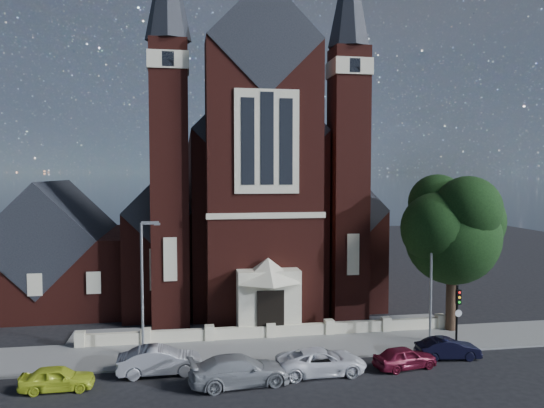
{
  "coord_description": "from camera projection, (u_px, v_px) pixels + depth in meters",
  "views": [
    {
      "loc": [
        -5.57,
        -27.35,
        10.92
      ],
      "look_at": [
        1.03,
        12.0,
        8.54
      ],
      "focal_mm": 35.0,
      "sensor_mm": 36.0,
      "label": 1
    }
  ],
  "objects": [
    {
      "name": "car_white_suv",
      "position": [
        321.0,
        361.0,
        28.73
      ],
      "size": [
        4.94,
        2.36,
        1.36
      ],
      "primitive_type": "imported",
      "rotation": [
        0.0,
        0.0,
        1.59
      ],
      "color": "white",
      "rests_on": "ground"
    },
    {
      "name": "forecourt_wall",
      "position": [
        270.0,
        338.0,
        34.9
      ],
      "size": [
        24.0,
        0.4,
        0.9
      ],
      "primitive_type": "cube",
      "color": "beige",
      "rests_on": "ground"
    },
    {
      "name": "car_silver_b",
      "position": [
        240.0,
        370.0,
        27.22
      ],
      "size": [
        5.46,
        2.75,
        1.52
      ],
      "primitive_type": "imported",
      "rotation": [
        0.0,
        0.0,
        1.69
      ],
      "color": "gray",
      "rests_on": "ground"
    },
    {
      "name": "car_navy",
      "position": [
        448.0,
        349.0,
        31.03
      ],
      "size": [
        3.77,
        1.54,
        1.22
      ],
      "primitive_type": "imported",
      "rotation": [
        0.0,
        0.0,
        1.5
      ],
      "color": "black",
      "rests_on": "ground"
    },
    {
      "name": "street_tree",
      "position": [
        456.0,
        231.0,
        35.78
      ],
      "size": [
        6.4,
        6.6,
        10.7
      ],
      "color": "black",
      "rests_on": "ground"
    },
    {
      "name": "traffic_signal",
      "position": [
        458.0,
        308.0,
        32.55
      ],
      "size": [
        0.28,
        0.42,
        4.0
      ],
      "color": "black",
      "rests_on": "ground"
    },
    {
      "name": "street_lamp_left",
      "position": [
        144.0,
        281.0,
        30.86
      ],
      "size": [
        1.16,
        0.22,
        8.09
      ],
      "color": "gray",
      "rests_on": "ground"
    },
    {
      "name": "car_dark_red",
      "position": [
        405.0,
        357.0,
        29.53
      ],
      "size": [
        3.81,
        2.09,
        1.23
      ],
      "primitive_type": "imported",
      "rotation": [
        0.0,
        0.0,
        1.76
      ],
      "color": "maroon",
      "rests_on": "ground"
    },
    {
      "name": "ground",
      "position": [
        254.0,
        306.0,
        43.27
      ],
      "size": [
        120.0,
        120.0,
        0.0
      ],
      "primitive_type": "plane",
      "color": "black",
      "rests_on": "ground"
    },
    {
      "name": "street_lamp_right",
      "position": [
        432.0,
        272.0,
        33.83
      ],
      "size": [
        1.16,
        0.22,
        8.09
      ],
      "color": "gray",
      "rests_on": "ground"
    },
    {
      "name": "car_lime_van",
      "position": [
        57.0,
        378.0,
        26.55
      ],
      "size": [
        3.63,
        1.53,
        1.23
      ],
      "primitive_type": "imported",
      "rotation": [
        0.0,
        0.0,
        1.59
      ],
      "color": "#C6D72B",
      "rests_on": "ground"
    },
    {
      "name": "parish_hall",
      "position": [
        55.0,
        257.0,
        43.34
      ],
      "size": [
        12.0,
        12.2,
        10.24
      ],
      "color": "#451812",
      "rests_on": "ground"
    },
    {
      "name": "car_silver_a",
      "position": [
        160.0,
        361.0,
        28.65
      ],
      "size": [
        4.58,
        1.73,
        1.49
      ],
      "primitive_type": "imported",
      "rotation": [
        0.0,
        0.0,
        1.61
      ],
      "color": "gray",
      "rests_on": "ground"
    },
    {
      "name": "forecourt_paving",
      "position": [
        266.0,
        329.0,
        36.87
      ],
      "size": [
        26.0,
        3.0,
        0.14
      ],
      "primitive_type": "cube",
      "color": "slate",
      "rests_on": "ground"
    },
    {
      "name": "church",
      "position": [
        242.0,
        201.0,
        50.6
      ],
      "size": [
        20.01,
        34.9,
        29.2
      ],
      "color": "#451812",
      "rests_on": "ground"
    },
    {
      "name": "pavement_strip",
      "position": [
        276.0,
        348.0,
        32.93
      ],
      "size": [
        60.0,
        5.0,
        0.12
      ],
      "primitive_type": "cube",
      "color": "slate",
      "rests_on": "ground"
    }
  ]
}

